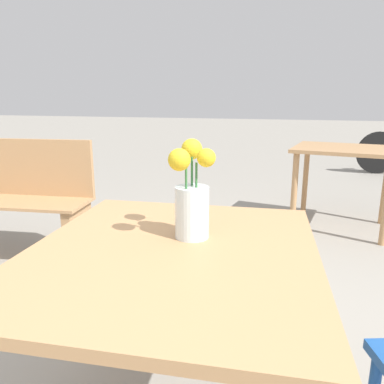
# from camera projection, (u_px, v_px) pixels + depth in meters

# --- Properties ---
(table_front) EXTENTS (0.91, 1.01, 0.70)m
(table_front) POSITION_uv_depth(u_px,v_px,m) (173.00, 277.00, 1.11)
(table_front) COLOR tan
(table_front) RESTS_ON ground_plane
(flower_vase) EXTENTS (0.13, 0.17, 0.30)m
(flower_vase) POSITION_uv_depth(u_px,v_px,m) (192.00, 202.00, 1.15)
(flower_vase) COLOR silver
(flower_vase) RESTS_ON table_front
(table_back) EXTENTS (0.92, 0.82, 0.72)m
(table_back) POSITION_uv_depth(u_px,v_px,m) (344.00, 161.00, 3.21)
(table_back) COLOR tan
(table_back) RESTS_ON ground_plane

